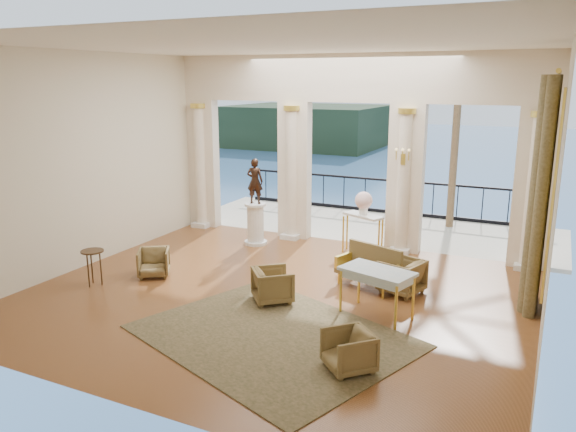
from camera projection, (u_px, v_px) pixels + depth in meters
The scene contains 23 objects.
floor at pixel (275, 296), 10.43m from camera, with size 9.00×9.00×0.00m, color #45250D.
room_walls at pixel (242, 148), 8.76m from camera, with size 9.00×9.00×9.00m.
arcade at pixel (348, 138), 13.16m from camera, with size 9.00×0.56×4.50m.
terrace at pixel (370, 227), 15.52m from camera, with size 10.00×3.60×0.10m, color #B6AD98.
balustrade at pixel (387, 200), 16.81m from camera, with size 9.00×0.06×1.03m.
palm_tree at pixel (460, 72), 14.39m from camera, with size 2.00×2.00×4.50m.
headland at pixel (308, 126), 85.04m from camera, with size 22.00×18.00×6.00m, color black.
sea at pixel (512, 168), 64.38m from camera, with size 160.00×160.00×0.00m, color #224F88.
curtain at pixel (541, 195), 9.46m from camera, with size 0.33×1.40×4.09m.
window_frame at pixel (554, 192), 9.36m from camera, with size 0.04×1.60×3.40m, color #E5C54B.
wall_sconce at pixel (403, 158), 12.38m from camera, with size 0.30×0.11×0.33m.
rug at pixel (272, 336), 8.80m from camera, with size 3.99×3.10×0.02m, color #34381F.
armchair_a at pixel (154, 261), 11.43m from camera, with size 0.61×0.57×0.63m, color #45351D.
armchair_b at pixel (349, 349), 7.72m from camera, with size 0.61×0.58×0.63m, color #45351D.
armchair_c at pixel (402, 275), 10.51m from camera, with size 0.71×0.66×0.73m, color #45351D.
armchair_d at pixel (273, 284), 10.11m from camera, with size 0.66×0.62×0.68m, color #45351D.
settee at pixel (370, 267), 10.80m from camera, with size 1.34×0.91×0.82m.
game_table at pixel (377, 275), 9.40m from camera, with size 1.34×0.97×0.83m.
pedestal at pixel (256, 225), 13.62m from camera, with size 0.55×0.55×1.02m.
statue at pixel (255, 181), 13.37m from camera, with size 0.40×0.26×1.09m, color black.
console_table at pixel (363, 221), 12.87m from camera, with size 1.03×0.74×0.91m.
urn at pixel (364, 202), 12.76m from camera, with size 0.40×0.40×0.53m.
side_table at pixel (92, 255), 10.86m from camera, with size 0.43×0.43×0.71m.
Camera 1 is at (4.45, -8.70, 3.93)m, focal length 35.00 mm.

